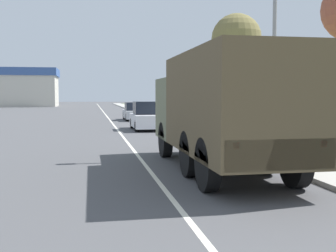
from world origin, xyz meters
name	(u,v)px	position (x,y,z in m)	size (l,w,h in m)	color
ground_plane	(107,117)	(0.00, 40.00, 0.00)	(180.00, 180.00, 0.00)	#4C4C4F
lane_centre_stripe	(107,117)	(0.00, 40.00, 0.00)	(0.12, 120.00, 0.00)	silver
sidewalk_right	(154,116)	(4.50, 40.00, 0.06)	(1.80, 120.00, 0.12)	#ADAAA3
grass_strip_right	(198,116)	(8.90, 40.00, 0.01)	(7.00, 120.00, 0.02)	olive
military_truck	(221,107)	(1.91, 10.57, 1.77)	(2.36, 7.81, 3.17)	#606647
car_nearest_ahead	(148,117)	(1.82, 24.69, 0.75)	(1.86, 4.07, 1.70)	silver
car_second_ahead	(136,112)	(2.11, 34.39, 0.67)	(1.87, 4.42, 1.48)	#B7BABF
lamp_post	(269,24)	(4.55, 13.45, 4.55)	(1.69, 0.24, 7.49)	gray
tree_far_right	(236,39)	(9.68, 31.16, 6.44)	(3.88, 3.88, 8.39)	brown
building_distant	(14,87)	(-15.03, 79.14, 3.45)	(15.51, 9.18, 6.81)	beige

